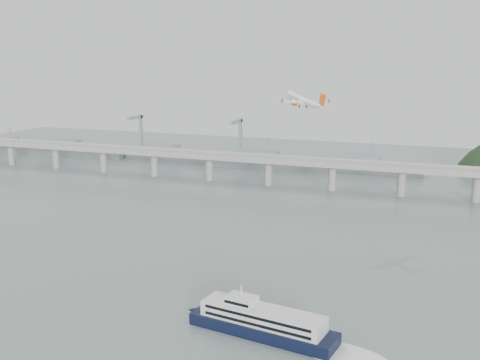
% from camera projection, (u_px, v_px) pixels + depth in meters
% --- Properties ---
extents(ground, '(900.00, 900.00, 0.00)m').
position_uv_depth(ground, '(196.00, 286.00, 244.37)').
color(ground, slate).
rests_on(ground, ground).
extents(bridge, '(800.00, 22.00, 23.90)m').
position_uv_depth(bridge, '(305.00, 165.00, 424.35)').
color(bridge, '#989895').
rests_on(bridge, ground).
extents(distant_fleet, '(453.00, 60.90, 40.00)m').
position_uv_depth(distant_fleet, '(164.00, 155.00, 538.56)').
color(distant_fleet, gray).
rests_on(distant_fleet, ground).
extents(ferry, '(89.77, 25.45, 16.98)m').
position_uv_depth(ferry, '(263.00, 322.00, 200.77)').
color(ferry, black).
rests_on(ferry, ground).
extents(airliner, '(29.98, 28.22, 10.05)m').
position_uv_depth(airliner, '(304.00, 100.00, 301.63)').
color(airliner, white).
rests_on(airliner, ground).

